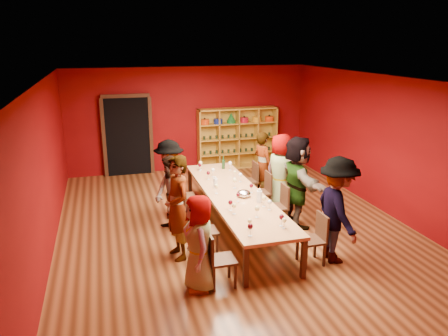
{
  "coord_description": "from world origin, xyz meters",
  "views": [
    {
      "loc": [
        -2.46,
        -7.89,
        3.72
      ],
      "look_at": [
        -0.08,
        0.51,
        1.15
      ],
      "focal_mm": 35.0,
      "sensor_mm": 36.0,
      "label": 1
    }
  ],
  "objects_px": {
    "chair_person_left_1": "(201,228)",
    "chair_person_right_2": "(280,204)",
    "chair_person_right_3": "(264,190)",
    "tasting_table": "(235,196)",
    "person_left_1": "(177,208)",
    "person_left_0": "(199,243)",
    "chair_person_left_2": "(189,208)",
    "person_right_2": "(297,181)",
    "chair_person_right_4": "(251,178)",
    "chair_person_right_0": "(316,236)",
    "wine_bottle": "(223,164)",
    "person_right_0": "(337,210)",
    "person_left_2": "(172,196)",
    "shelving_unit": "(237,135)",
    "chair_person_left_0": "(217,257)",
    "person_left_3": "(170,179)",
    "spittoon_bowl": "(244,194)",
    "person_right_3": "(281,172)",
    "person_right_4": "(263,165)",
    "chair_person_left_3": "(182,194)"
  },
  "relations": [
    {
      "from": "person_right_3",
      "to": "person_left_1",
      "type": "bearing_deg",
      "value": 97.32
    },
    {
      "from": "chair_person_left_1",
      "to": "person_left_1",
      "type": "distance_m",
      "value": 0.6
    },
    {
      "from": "chair_person_left_2",
      "to": "person_right_2",
      "type": "distance_m",
      "value": 2.25
    },
    {
      "from": "person_left_1",
      "to": "chair_person_right_2",
      "type": "xyz_separation_m",
      "value": [
        2.23,
        0.74,
        -0.43
      ]
    },
    {
      "from": "chair_person_right_0",
      "to": "chair_person_right_3",
      "type": "xyz_separation_m",
      "value": [
        0.0,
        2.51,
        0.0
      ]
    },
    {
      "from": "person_left_1",
      "to": "chair_person_left_2",
      "type": "relative_size",
      "value": 2.09
    },
    {
      "from": "person_left_0",
      "to": "chair_person_left_2",
      "type": "xyz_separation_m",
      "value": [
        0.28,
        2.13,
        -0.27
      ]
    },
    {
      "from": "chair_person_left_1",
      "to": "wine_bottle",
      "type": "distance_m",
      "value": 2.93
    },
    {
      "from": "chair_person_right_3",
      "to": "spittoon_bowl",
      "type": "xyz_separation_m",
      "value": [
        -0.8,
        -0.98,
        0.32
      ]
    },
    {
      "from": "chair_person_left_0",
      "to": "chair_person_left_3",
      "type": "height_order",
      "value": "same"
    },
    {
      "from": "chair_person_left_3",
      "to": "person_right_3",
      "type": "height_order",
      "value": "person_right_3"
    },
    {
      "from": "chair_person_right_0",
      "to": "spittoon_bowl",
      "type": "relative_size",
      "value": 3.19
    },
    {
      "from": "chair_person_left_0",
      "to": "chair_person_right_4",
      "type": "height_order",
      "value": "same"
    },
    {
      "from": "person_right_4",
      "to": "chair_person_left_0",
      "type": "bearing_deg",
      "value": 132.63
    },
    {
      "from": "person_left_0",
      "to": "chair_person_right_2",
      "type": "height_order",
      "value": "person_left_0"
    },
    {
      "from": "person_right_2",
      "to": "chair_person_right_4",
      "type": "xyz_separation_m",
      "value": [
        -0.37,
        1.79,
        -0.45
      ]
    },
    {
      "from": "person_right_0",
      "to": "chair_person_left_1",
      "type": "bearing_deg",
      "value": 73.57
    },
    {
      "from": "tasting_table",
      "to": "person_right_4",
      "type": "relative_size",
      "value": 2.77
    },
    {
      "from": "chair_person_right_3",
      "to": "tasting_table",
      "type": "bearing_deg",
      "value": -140.06
    },
    {
      "from": "chair_person_left_1",
      "to": "spittoon_bowl",
      "type": "xyz_separation_m",
      "value": [
        1.02,
        0.68,
        0.32
      ]
    },
    {
      "from": "chair_person_left_2",
      "to": "person_left_3",
      "type": "xyz_separation_m",
      "value": [
        -0.25,
        0.86,
        0.36
      ]
    },
    {
      "from": "chair_person_left_0",
      "to": "chair_person_right_3",
      "type": "bearing_deg",
      "value": 56.62
    },
    {
      "from": "chair_person_right_2",
      "to": "chair_person_right_3",
      "type": "bearing_deg",
      "value": 90.0
    },
    {
      "from": "shelving_unit",
      "to": "person_right_0",
      "type": "height_order",
      "value": "person_right_0"
    },
    {
      "from": "chair_person_right_3",
      "to": "person_right_4",
      "type": "relative_size",
      "value": 0.55
    },
    {
      "from": "chair_person_right_3",
      "to": "wine_bottle",
      "type": "height_order",
      "value": "wine_bottle"
    },
    {
      "from": "chair_person_left_2",
      "to": "person_left_2",
      "type": "relative_size",
      "value": 0.56
    },
    {
      "from": "wine_bottle",
      "to": "person_left_2",
      "type": "bearing_deg",
      "value": -132.76
    },
    {
      "from": "person_left_3",
      "to": "spittoon_bowl",
      "type": "distance_m",
      "value": 1.75
    },
    {
      "from": "chair_person_left_3",
      "to": "chair_person_left_0",
      "type": "bearing_deg",
      "value": -90.0
    },
    {
      "from": "tasting_table",
      "to": "person_right_2",
      "type": "xyz_separation_m",
      "value": [
        1.28,
        -0.16,
        0.25
      ]
    },
    {
      "from": "person_left_0",
      "to": "chair_person_right_4",
      "type": "xyz_separation_m",
      "value": [
        2.1,
        3.63,
        -0.27
      ]
    },
    {
      "from": "person_right_4",
      "to": "chair_person_right_4",
      "type": "bearing_deg",
      "value": 72.85
    },
    {
      "from": "chair_person_left_0",
      "to": "person_left_1",
      "type": "bearing_deg",
      "value": 110.46
    },
    {
      "from": "shelving_unit",
      "to": "person_left_3",
      "type": "height_order",
      "value": "shelving_unit"
    },
    {
      "from": "chair_person_right_3",
      "to": "spittoon_bowl",
      "type": "distance_m",
      "value": 1.3
    },
    {
      "from": "chair_person_left_0",
      "to": "person_right_3",
      "type": "distance_m",
      "value": 3.56
    },
    {
      "from": "person_left_2",
      "to": "shelving_unit",
      "type": "bearing_deg",
      "value": 125.77
    },
    {
      "from": "person_left_3",
      "to": "chair_person_right_4",
      "type": "bearing_deg",
      "value": 113.6
    },
    {
      "from": "shelving_unit",
      "to": "person_right_2",
      "type": "distance_m",
      "value": 4.48
    },
    {
      "from": "chair_person_left_0",
      "to": "wine_bottle",
      "type": "distance_m",
      "value": 3.96
    },
    {
      "from": "chair_person_right_4",
      "to": "person_right_4",
      "type": "relative_size",
      "value": 0.55
    },
    {
      "from": "chair_person_left_1",
      "to": "chair_person_right_2",
      "type": "relative_size",
      "value": 1.0
    },
    {
      "from": "chair_person_left_0",
      "to": "chair_person_right_2",
      "type": "xyz_separation_m",
      "value": [
        1.82,
        1.84,
        0.0
      ]
    },
    {
      "from": "person_left_0",
      "to": "person_left_3",
      "type": "bearing_deg",
      "value": -179.11
    },
    {
      "from": "tasting_table",
      "to": "person_left_1",
      "type": "bearing_deg",
      "value": -145.83
    },
    {
      "from": "shelving_unit",
      "to": "chair_person_right_4",
      "type": "distance_m",
      "value": 2.77
    },
    {
      "from": "chair_person_right_2",
      "to": "chair_person_right_3",
      "type": "height_order",
      "value": "same"
    },
    {
      "from": "chair_person_left_0",
      "to": "person_right_4",
      "type": "relative_size",
      "value": 0.55
    },
    {
      "from": "person_right_0",
      "to": "spittoon_bowl",
      "type": "distance_m",
      "value": 1.93
    }
  ]
}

